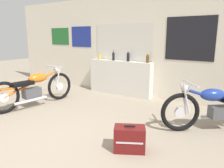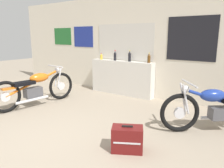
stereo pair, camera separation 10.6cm
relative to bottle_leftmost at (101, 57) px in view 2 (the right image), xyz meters
The scene contains 10 objects.
ground_plane 3.58m from the bottle_leftmost, 67.60° to the right, with size 24.00×24.00×0.00m, color gray.
wall_back 1.35m from the bottle_leftmost, ahead, with size 10.00×0.07×2.80m.
sill_counter 0.91m from the bottle_leftmost, ahead, with size 1.97×0.28×0.98m.
bottle_leftmost is the anchor object (origin of this frame).
bottle_left_center 0.50m from the bottle_leftmost, ahead, with size 0.07×0.07×0.30m.
bottle_center 0.97m from the bottle_leftmost, ahead, with size 0.08×0.08×0.31m.
bottle_right_center 1.55m from the bottle_leftmost, ahead, with size 0.08×0.08×0.27m.
motorcycle_orange 2.20m from the bottle_leftmost, 102.28° to the right, with size 0.64×2.18×0.92m.
motorcycle_blue 3.72m from the bottle_leftmost, 18.36° to the right, with size 1.68×1.32×0.90m.
hard_case_darkred 3.78m from the bottle_leftmost, 46.55° to the right, with size 0.53×0.45×0.40m.
Camera 2 is at (2.74, -2.08, 1.68)m, focal length 35.00 mm.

